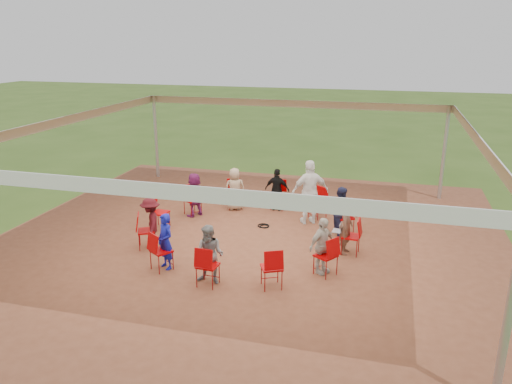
% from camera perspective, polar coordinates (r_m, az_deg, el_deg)
% --- Properties ---
extents(ground, '(80.00, 80.00, 0.00)m').
position_cam_1_polar(ground, '(12.95, -0.75, -5.53)').
color(ground, '#36541A').
rests_on(ground, ground).
extents(dirt_patch, '(13.00, 13.00, 0.00)m').
position_cam_1_polar(dirt_patch, '(12.95, -0.75, -5.50)').
color(dirt_patch, brown).
rests_on(dirt_patch, ground).
extents(tent, '(10.33, 10.33, 3.00)m').
position_cam_1_polar(tent, '(12.23, -0.79, 4.77)').
color(tent, '#B2B2B7').
rests_on(tent, ground).
extents(chair_0, '(0.47, 0.45, 0.90)m').
position_cam_1_polar(chair_0, '(12.22, 10.78, -5.02)').
color(chair_0, '#AD0002').
rests_on(chair_0, ground).
extents(chair_1, '(0.58, 0.57, 0.90)m').
position_cam_1_polar(chair_1, '(13.46, 10.15, -2.86)').
color(chair_1, '#AD0002').
rests_on(chair_1, ground).
extents(chair_2, '(0.59, 0.60, 0.90)m').
position_cam_1_polar(chair_2, '(14.49, 7.07, -1.24)').
color(chair_2, '#AD0002').
rests_on(chair_2, ground).
extents(chair_3, '(0.45, 0.47, 0.90)m').
position_cam_1_polar(chair_3, '(15.11, 2.56, -0.35)').
color(chair_3, '#AD0002').
rests_on(chair_3, ground).
extents(chair_4, '(0.57, 0.58, 0.90)m').
position_cam_1_polar(chair_4, '(15.20, -2.49, -0.24)').
color(chair_4, '#AD0002').
rests_on(chair_4, ground).
extents(chair_5, '(0.60, 0.59, 0.90)m').
position_cam_1_polar(chair_5, '(14.74, -7.26, -0.93)').
color(chair_5, '#AD0002').
rests_on(chair_5, ground).
extents(chair_6, '(0.47, 0.45, 0.90)m').
position_cam_1_polar(chair_6, '(13.83, -10.90, -2.35)').
color(chair_6, '#AD0002').
rests_on(chair_6, ground).
extents(chair_7, '(0.58, 0.57, 0.90)m').
position_cam_1_polar(chair_7, '(12.62, -12.42, -4.38)').
color(chair_7, '#AD0002').
rests_on(chair_7, ground).
extents(chair_8, '(0.59, 0.60, 0.90)m').
position_cam_1_polar(chair_8, '(11.42, -10.78, -6.65)').
color(chair_8, '#AD0002').
rests_on(chair_8, ground).
extents(chair_9, '(0.45, 0.47, 0.90)m').
position_cam_1_polar(chair_9, '(10.59, -5.54, -8.39)').
color(chair_9, '#AD0002').
rests_on(chair_9, ground).
extents(chair_10, '(0.57, 0.58, 0.90)m').
position_cam_1_polar(chair_10, '(10.46, 1.79, -8.65)').
color(chair_10, '#AD0002').
rests_on(chair_10, ground).
extents(chair_11, '(0.60, 0.59, 0.90)m').
position_cam_1_polar(chair_11, '(11.09, 7.97, -7.24)').
color(chair_11, '#AD0002').
rests_on(chair_11, ground).
extents(person_seated_0, '(0.34, 0.49, 1.29)m').
position_cam_1_polar(person_seated_0, '(12.16, 10.27, -4.08)').
color(person_seated_0, brown).
rests_on(person_seated_0, ground).
extents(person_seated_1, '(0.60, 0.72, 1.29)m').
position_cam_1_polar(person_seated_1, '(13.35, 9.72, -2.09)').
color(person_seated_1, '#1E2243').
rests_on(person_seated_1, ground).
extents(person_seated_2, '(0.78, 0.44, 1.29)m').
position_cam_1_polar(person_seated_2, '(14.94, 2.44, 0.25)').
color(person_seated_2, black).
rests_on(person_seated_2, ground).
extents(person_seated_3, '(0.72, 0.59, 1.29)m').
position_cam_1_polar(person_seated_3, '(15.02, -2.43, 0.35)').
color(person_seated_3, tan).
rests_on(person_seated_3, ground).
extents(person_seated_4, '(1.04, 1.24, 1.29)m').
position_cam_1_polar(person_seated_4, '(14.59, -7.03, -0.29)').
color(person_seated_4, '#7D2060').
rests_on(person_seated_4, ground).
extents(person_seated_5, '(0.74, 0.93, 1.29)m').
position_cam_1_polar(person_seated_5, '(12.55, -11.93, -3.50)').
color(person_seated_5, '#420C12').
rests_on(person_seated_5, ground).
extents(person_seated_6, '(0.56, 0.52, 1.29)m').
position_cam_1_polar(person_seated_6, '(11.39, -10.31, -5.58)').
color(person_seated_6, '#13189D').
rests_on(person_seated_6, ground).
extents(person_seated_7, '(0.65, 0.40, 1.29)m').
position_cam_1_polar(person_seated_7, '(10.60, -5.30, -7.15)').
color(person_seated_7, gray).
rests_on(person_seated_7, ground).
extents(person_seated_8, '(0.74, 0.84, 1.29)m').
position_cam_1_polar(person_seated_8, '(11.08, 7.55, -6.11)').
color(person_seated_8, beige).
rests_on(person_seated_8, ground).
extents(standing_person, '(1.19, 0.98, 1.81)m').
position_cam_1_polar(standing_person, '(13.90, 6.19, -0.01)').
color(standing_person, white).
rests_on(standing_person, ground).
extents(cable_coil, '(0.35, 0.35, 0.03)m').
position_cam_1_polar(cable_coil, '(13.84, 0.90, -3.90)').
color(cable_coil, black).
rests_on(cable_coil, ground).
extents(laptop, '(0.26, 0.31, 0.21)m').
position_cam_1_polar(laptop, '(12.20, 9.49, -4.19)').
color(laptop, '#B7B7BC').
rests_on(laptop, ground).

